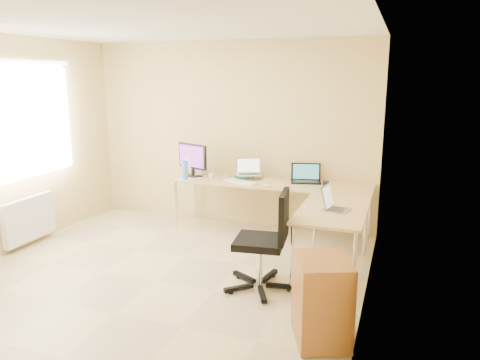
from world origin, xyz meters
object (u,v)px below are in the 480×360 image
(mug, at_px, (211,176))
(desk_fan, at_px, (195,165))
(desk_main, at_px, (271,208))
(keyboard, at_px, (241,182))
(water_bottle, at_px, (185,170))
(laptop_center, at_px, (249,167))
(laptop_black, at_px, (306,173))
(cabinet, at_px, (322,300))
(laptop_return, at_px, (337,201))
(monitor, at_px, (193,160))
(office_chair, at_px, (259,241))
(desk_return, at_px, (332,241))

(mug, relative_size, desk_fan, 0.29)
(desk_main, distance_m, desk_fan, 1.24)
(keyboard, xyz_separation_m, water_bottle, (-0.76, -0.11, 0.12))
(desk_main, relative_size, desk_fan, 8.41)
(laptop_center, height_order, mug, laptop_center)
(laptop_center, relative_size, laptop_black, 0.88)
(laptop_center, relative_size, water_bottle, 1.27)
(keyboard, xyz_separation_m, mug, (-0.47, 0.09, 0.03))
(desk_main, xyz_separation_m, water_bottle, (-1.13, -0.30, 0.50))
(water_bottle, height_order, desk_fan, desk_fan)
(cabinet, bearing_deg, laptop_return, 71.60)
(laptop_black, bearing_deg, laptop_center, 171.14)
(cabinet, bearing_deg, keyboard, 101.42)
(monitor, bearing_deg, office_chair, -23.20)
(desk_return, xyz_separation_m, mug, (-1.80, 0.90, 0.41))
(laptop_return, relative_size, cabinet, 0.45)
(mug, height_order, cabinet, mug)
(monitor, bearing_deg, desk_main, 26.63)
(desk_return, bearing_deg, monitor, 155.82)
(cabinet, bearing_deg, desk_fan, 110.74)
(mug, distance_m, water_bottle, 0.37)
(desk_return, distance_m, desk_fan, 2.39)
(desk_return, relative_size, laptop_return, 4.17)
(monitor, height_order, keyboard, monitor)
(desk_fan, height_order, laptop_return, desk_fan)
(desk_return, xyz_separation_m, water_bottle, (-2.10, 0.70, 0.50))
(office_chair, distance_m, cabinet, 1.07)
(desk_return, bearing_deg, keyboard, 148.60)
(laptop_black, xyz_separation_m, desk_fan, (-1.57, -0.11, 0.03))
(water_bottle, relative_size, office_chair, 0.26)
(laptop_return, bearing_deg, office_chair, 140.43)
(water_bottle, relative_size, desk_fan, 0.86)
(laptop_return, xyz_separation_m, office_chair, (-0.67, -0.57, -0.33))
(desk_return, height_order, mug, mug)
(keyboard, distance_m, cabinet, 2.67)
(laptop_black, xyz_separation_m, mug, (-1.27, -0.22, -0.08))
(laptop_center, relative_size, keyboard, 0.72)
(desk_main, height_order, desk_fan, desk_fan)
(monitor, xyz_separation_m, keyboard, (0.76, -0.13, -0.22))
(desk_return, height_order, laptop_center, laptop_center)
(desk_main, distance_m, laptop_center, 0.63)
(mug, distance_m, desk_fan, 0.33)
(desk_main, xyz_separation_m, laptop_black, (0.44, 0.12, 0.49))
(monitor, xyz_separation_m, office_chair, (1.47, -1.58, -0.46))
(desk_main, distance_m, monitor, 1.28)
(mug, xyz_separation_m, office_chair, (1.18, -1.54, -0.27))
(desk_return, xyz_separation_m, monitor, (-2.10, 0.94, 0.60))
(desk_return, distance_m, cabinet, 1.39)
(laptop_return, bearing_deg, keyboard, 67.29)
(desk_return, bearing_deg, desk_main, 134.27)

